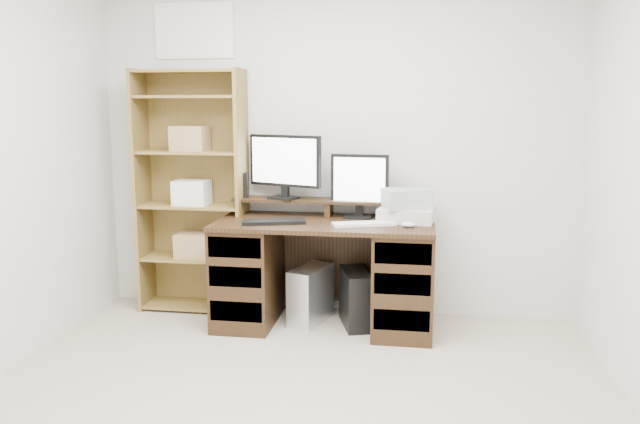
% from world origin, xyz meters
% --- Properties ---
extents(room, '(3.54, 4.04, 2.54)m').
position_xyz_m(room, '(-0.00, 0.00, 1.25)').
color(room, '#B4A78E').
rests_on(room, ground).
extents(desk, '(1.50, 0.70, 0.75)m').
position_xyz_m(desk, '(-0.01, 1.64, 0.39)').
color(desk, black).
rests_on(desk, ground).
extents(riser_shelf, '(1.40, 0.22, 0.12)m').
position_xyz_m(riser_shelf, '(-0.01, 1.85, 0.84)').
color(riser_shelf, black).
rests_on(riser_shelf, desk).
extents(monitor_wide, '(0.56, 0.24, 0.46)m').
position_xyz_m(monitor_wide, '(-0.33, 1.84, 1.13)').
color(monitor_wide, black).
rests_on(monitor_wide, riser_shelf).
extents(monitor_small, '(0.41, 0.17, 0.45)m').
position_xyz_m(monitor_small, '(0.21, 1.82, 0.99)').
color(monitor_small, black).
rests_on(monitor_small, desk).
extents(speaker, '(0.08, 0.08, 0.18)m').
position_xyz_m(speaker, '(-0.65, 1.84, 0.96)').
color(speaker, black).
rests_on(speaker, riser_shelf).
extents(keyboard_black, '(0.45, 0.25, 0.02)m').
position_xyz_m(keyboard_black, '(-0.34, 1.50, 0.76)').
color(keyboard_black, black).
rests_on(keyboard_black, desk).
extents(keyboard_white, '(0.44, 0.26, 0.02)m').
position_xyz_m(keyboard_white, '(0.27, 1.53, 0.76)').
color(keyboard_white, silver).
rests_on(keyboard_white, desk).
extents(mouse, '(0.11, 0.09, 0.04)m').
position_xyz_m(mouse, '(0.56, 1.51, 0.77)').
color(mouse, silver).
rests_on(mouse, desk).
extents(printer, '(0.40, 0.32, 0.09)m').
position_xyz_m(printer, '(0.55, 1.71, 0.80)').
color(printer, '#BEB5A5').
rests_on(printer, desk).
extents(basket, '(0.37, 0.31, 0.13)m').
position_xyz_m(basket, '(0.55, 1.71, 0.91)').
color(basket, '#969BA0').
rests_on(basket, printer).
extents(tower_silver, '(0.30, 0.44, 0.40)m').
position_xyz_m(tower_silver, '(-0.12, 1.69, 0.20)').
color(tower_silver, silver).
rests_on(tower_silver, ground).
extents(tower_black, '(0.28, 0.43, 0.40)m').
position_xyz_m(tower_black, '(0.21, 1.66, 0.20)').
color(tower_black, black).
rests_on(tower_black, ground).
extents(bookshelf, '(0.80, 0.30, 1.80)m').
position_xyz_m(bookshelf, '(-1.04, 1.86, 0.92)').
color(bookshelf, olive).
rests_on(bookshelf, ground).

